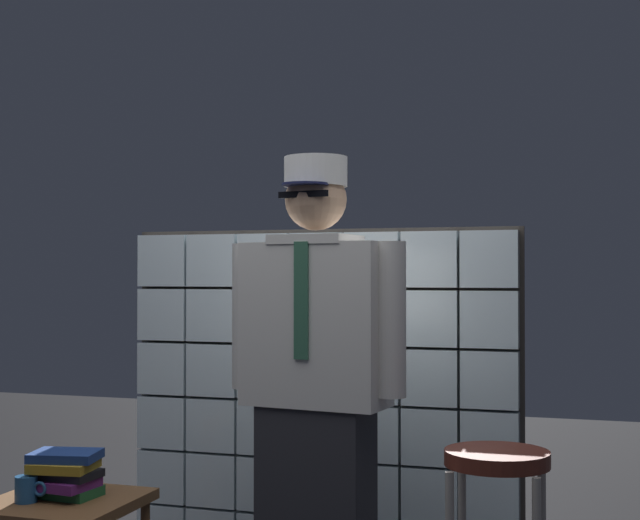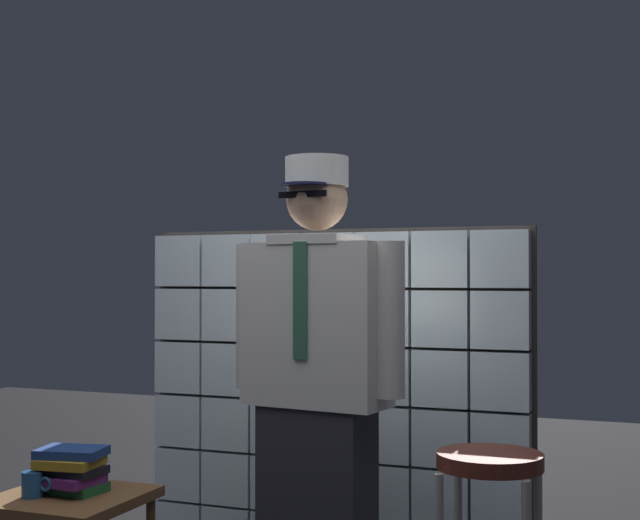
{
  "view_description": "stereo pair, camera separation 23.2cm",
  "coord_description": "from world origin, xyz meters",
  "px_view_note": "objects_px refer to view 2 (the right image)",
  "views": [
    {
      "loc": [
        1.23,
        -2.72,
        1.36
      ],
      "look_at": [
        0.25,
        0.43,
        1.42
      ],
      "focal_mm": 49.87,
      "sensor_mm": 36.0,
      "label": 1
    },
    {
      "loc": [
        1.45,
        -2.64,
        1.36
      ],
      "look_at": [
        0.25,
        0.43,
        1.42
      ],
      "focal_mm": 49.87,
      "sensor_mm": 36.0,
      "label": 2
    }
  ],
  "objects_px": {
    "bar_stool": "(490,517)",
    "side_table": "(69,513)",
    "standing_person": "(317,386)",
    "book_stack": "(71,470)",
    "coffee_mug": "(33,484)"
  },
  "relations": [
    {
      "from": "bar_stool",
      "to": "side_table",
      "type": "bearing_deg",
      "value": -177.89
    },
    {
      "from": "standing_person",
      "to": "bar_stool",
      "type": "bearing_deg",
      "value": -13.24
    },
    {
      "from": "standing_person",
      "to": "side_table",
      "type": "distance_m",
      "value": 1.05
    },
    {
      "from": "bar_stool",
      "to": "standing_person",
      "type": "bearing_deg",
      "value": 158.78
    },
    {
      "from": "bar_stool",
      "to": "book_stack",
      "type": "height_order",
      "value": "bar_stool"
    },
    {
      "from": "book_stack",
      "to": "coffee_mug",
      "type": "height_order",
      "value": "book_stack"
    },
    {
      "from": "side_table",
      "to": "coffee_mug",
      "type": "height_order",
      "value": "coffee_mug"
    },
    {
      "from": "standing_person",
      "to": "coffee_mug",
      "type": "distance_m",
      "value": 1.12
    },
    {
      "from": "standing_person",
      "to": "book_stack",
      "type": "xyz_separation_m",
      "value": [
        -0.88,
        -0.31,
        -0.32
      ]
    },
    {
      "from": "bar_stool",
      "to": "book_stack",
      "type": "relative_size",
      "value": 2.93
    },
    {
      "from": "standing_person",
      "to": "bar_stool",
      "type": "height_order",
      "value": "standing_person"
    },
    {
      "from": "book_stack",
      "to": "bar_stool",
      "type": "bearing_deg",
      "value": 1.37
    },
    {
      "from": "book_stack",
      "to": "standing_person",
      "type": "bearing_deg",
      "value": 19.42
    },
    {
      "from": "bar_stool",
      "to": "side_table",
      "type": "height_order",
      "value": "bar_stool"
    },
    {
      "from": "standing_person",
      "to": "side_table",
      "type": "xyz_separation_m",
      "value": [
        -0.88,
        -0.33,
        -0.48
      ]
    }
  ]
}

